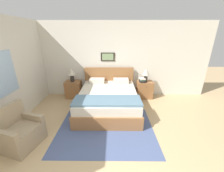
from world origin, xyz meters
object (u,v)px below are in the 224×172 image
Objects in this scene: bed at (108,99)px; table_lamp_near_window at (72,73)px; table_lamp_by_door at (146,73)px; nightstand_by_door at (144,89)px; armchair at (19,132)px; nightstand_near_window at (74,89)px.

table_lamp_near_window is at bearing 147.80° from bed.
table_lamp_by_door is (2.57, 0.00, 0.00)m from table_lamp_near_window.
nightstand_by_door is at bearing 0.50° from table_lamp_near_window.
table_lamp_by_door reaches higher than armchair.
nightstand_by_door is (3.06, 2.33, 0.01)m from armchair.
table_lamp_by_door reaches higher than bed.
nightstand_near_window is 0.62m from table_lamp_near_window.
armchair is 2.38m from nightstand_near_window.
nightstand_near_window is 2.64m from table_lamp_by_door.
nightstand_by_door is 1.27× the size of table_lamp_near_window.
table_lamp_near_window reaches higher than nightstand_near_window.
nightstand_by_door is at bearing 0.00° from nightstand_near_window.
table_lamp_near_window is (0.49, 2.30, 0.63)m from armchair.
nightstand_near_window is at bearing -176.00° from armchair.
armchair is 1.42× the size of nightstand_by_door.
nightstand_by_door is 1.27× the size of table_lamp_by_door.
bed reaches higher than armchair.
bed is at bearing -33.00° from nightstand_near_window.
table_lamp_near_window is at bearing -101.72° from nightstand_near_window.
nightstand_by_door is (1.28, 0.83, -0.01)m from bed.
bed is at bearing -32.20° from table_lamp_near_window.
bed is 4.36× the size of table_lamp_by_door.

